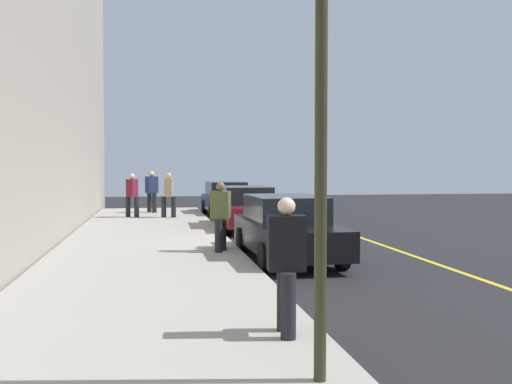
% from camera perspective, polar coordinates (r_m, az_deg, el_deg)
% --- Properties ---
extents(ground_plane, '(56.00, 56.00, 0.00)m').
position_cam_1_polar(ground_plane, '(15.98, 1.45, -5.46)').
color(ground_plane, black).
extents(sidewalk, '(28.00, 4.60, 0.15)m').
position_cam_1_polar(sidewalk, '(15.67, -10.52, -5.39)').
color(sidewalk, '#A39E93').
rests_on(sidewalk, ground).
extents(lane_stripe_centre, '(28.00, 0.14, 0.01)m').
position_cam_1_polar(lane_stripe_centre, '(16.89, 12.21, -5.07)').
color(lane_stripe_centre, gold).
rests_on(lane_stripe_centre, ground).
extents(parked_car_navy, '(4.31, 2.02, 1.51)m').
position_cam_1_polar(parked_car_navy, '(26.50, -2.88, -0.65)').
color(parked_car_navy, black).
rests_on(parked_car_navy, ground).
extents(parked_car_maroon, '(4.50, 1.95, 1.51)m').
position_cam_1_polar(parked_car_maroon, '(20.37, -0.90, -1.59)').
color(parked_car_maroon, black).
rests_on(parked_car_maroon, ground).
extents(parked_car_black, '(4.79, 1.97, 1.51)m').
position_cam_1_polar(parked_car_black, '(13.98, 2.99, -3.48)').
color(parked_car_black, black).
rests_on(parked_car_black, ground).
extents(pedestrian_navy_coat, '(0.54, 0.59, 1.85)m').
position_cam_1_polar(pedestrian_navy_coat, '(26.71, -10.06, 0.16)').
color(pedestrian_navy_coat, black).
rests_on(pedestrian_navy_coat, sidewalk).
extents(pedestrian_burgundy_coat, '(0.56, 0.54, 1.77)m').
position_cam_1_polar(pedestrian_burgundy_coat, '(24.37, -11.90, -0.18)').
color(pedestrian_burgundy_coat, black).
rests_on(pedestrian_burgundy_coat, sidewalk).
extents(pedestrian_tan_coat, '(0.52, 0.59, 1.80)m').
position_cam_1_polar(pedestrian_tan_coat, '(23.98, -8.46, -0.16)').
color(pedestrian_tan_coat, black).
rests_on(pedestrian_tan_coat, sidewalk).
extents(pedestrian_black_coat, '(0.56, 0.48, 1.69)m').
position_cam_1_polar(pedestrian_black_coat, '(7.25, 2.95, -6.76)').
color(pedestrian_black_coat, black).
rests_on(pedestrian_black_coat, sidewalk).
extents(pedestrian_olive_coat, '(0.53, 0.53, 1.68)m').
position_cam_1_polar(pedestrian_olive_coat, '(14.29, -3.46, -2.18)').
color(pedestrian_olive_coat, black).
rests_on(pedestrian_olive_coat, sidewalk).
extents(traffic_light_pole, '(0.35, 0.26, 4.58)m').
position_cam_1_polar(traffic_light_pole, '(5.70, 6.38, 12.70)').
color(traffic_light_pole, '#2D2D19').
rests_on(traffic_light_pole, sidewalk).
extents(rolling_suitcase, '(0.34, 0.22, 0.96)m').
position_cam_1_polar(rolling_suitcase, '(14.89, -3.45, -4.29)').
color(rolling_suitcase, '#471E19').
rests_on(rolling_suitcase, sidewalk).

